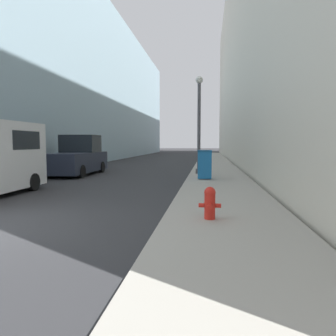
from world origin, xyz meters
name	(u,v)px	position (x,y,z in m)	size (l,w,h in m)	color
sidewalk_right	(215,166)	(5.17, 18.00, 0.07)	(2.86, 60.00, 0.14)	#9E998E
building_left_glass	(57,86)	(-10.54, 26.00, 7.51)	(12.00, 60.00, 15.02)	#99B7C6
building_right_stone	(297,51)	(12.70, 26.00, 10.13)	(12.00, 60.00, 20.25)	beige
fire_hydrant	(210,202)	(4.75, 0.85, 0.50)	(0.47, 0.35, 0.68)	red
trash_bin	(205,164)	(4.55, 8.56, 0.79)	(0.62, 0.68, 1.27)	#19609E
lamppost	(199,122)	(4.21, 11.04, 2.82)	(0.37, 0.37, 4.98)	#4C4C51
pickup_truck	(76,158)	(-2.50, 11.18, 0.89)	(2.19, 4.94, 2.18)	#232838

